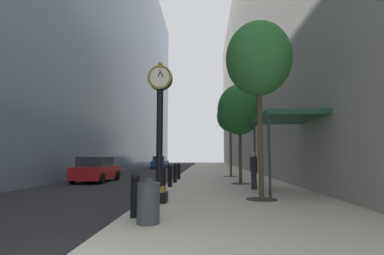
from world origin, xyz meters
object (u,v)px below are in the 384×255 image
object	(u,v)px
trash_bin	(148,200)
bollard_third	(163,179)
car_blue_near	(160,162)
street_tree_mid_far	(230,117)
bollard_nearest	(135,194)
bollard_fourth	(170,175)
bollard_fifth	(175,173)
street_clock	(160,124)
car_red_mid	(96,170)
bollard_sixth	(179,171)
pedestrian_walking	(254,169)
street_tree_mid_near	(239,110)
street_tree_near	(259,60)

from	to	relation	value
trash_bin	bollard_third	bearing A→B (deg)	94.72
bollard_third	car_blue_near	size ratio (longest dim) A/B	0.24
bollard_third	trash_bin	world-z (taller)	bollard_third
street_tree_mid_far	bollard_nearest	bearing A→B (deg)	-103.63
bollard_fourth	bollard_fifth	distance (m)	2.49
street_clock	car_blue_near	bearing A→B (deg)	98.59
bollard_nearest	car_red_mid	bearing A→B (deg)	114.52
bollard_sixth	street_clock	bearing A→B (deg)	-88.67
street_tree_mid_far	pedestrian_walking	distance (m)	9.76
car_blue_near	bollard_third	bearing A→B (deg)	-81.12
bollard_sixth	car_blue_near	world-z (taller)	car_blue_near
street_clock	street_tree_mid_near	bearing A→B (deg)	63.22
street_tree_near	car_red_mid	xyz separation A→B (m)	(-9.16, 8.57, -4.44)
trash_bin	pedestrian_walking	distance (m)	8.02
street_clock	street_tree_mid_near	world-z (taller)	street_tree_mid_near
bollard_nearest	car_blue_near	size ratio (longest dim) A/B	0.24
bollard_sixth	street_tree_near	world-z (taller)	street_tree_near
bollard_fourth	street_tree_near	world-z (taller)	street_tree_near
bollard_nearest	street_tree_mid_near	xyz separation A→B (m)	(3.77, 9.39, 3.63)
street_tree_mid_far	street_tree_mid_near	bearing A→B (deg)	-90.00
bollard_third	bollard_sixth	world-z (taller)	same
street_clock	street_tree_near	xyz separation A→B (m)	(3.53, 0.86, 2.48)
pedestrian_walking	car_blue_near	xyz separation A→B (m)	(-8.75, 28.67, -0.24)
street_tree_mid_near	car_blue_near	size ratio (longest dim) A/B	1.26
street_clock	bollard_fifth	size ratio (longest dim) A/B	4.34
bollard_fourth	street_tree_mid_far	bearing A→B (deg)	64.94
bollard_fourth	street_tree_mid_near	distance (m)	5.57
bollard_fifth	trash_bin	distance (m)	10.65
bollard_sixth	street_tree_near	distance (m)	10.93
street_tree_mid_far	car_blue_near	distance (m)	21.75
pedestrian_walking	car_blue_near	size ratio (longest dim) A/B	0.39
street_clock	car_red_mid	distance (m)	11.15
bollard_fifth	bollard_sixth	distance (m)	2.49
bollard_sixth	car_blue_near	distance (m)	23.19
bollard_nearest	bollard_fifth	bearing A→B (deg)	90.00
bollard_fifth	street_tree_near	world-z (taller)	street_tree_near
bollard_third	street_tree_near	size ratio (longest dim) A/B	0.17
bollard_fifth	street_clock	bearing A→B (deg)	-88.23
bollard_fifth	street_tree_near	xyz separation A→B (m)	(3.77, -6.72, 4.53)
street_tree_mid_near	car_red_mid	xyz separation A→B (m)	(-9.16, 2.43, -3.54)
bollard_fifth	car_blue_near	distance (m)	25.64
bollard_fourth	car_red_mid	size ratio (longest dim) A/B	0.25
bollard_fifth	car_blue_near	size ratio (longest dim) A/B	0.24
bollard_fourth	bollard_fifth	size ratio (longest dim) A/B	1.00
street_clock	bollard_nearest	world-z (taller)	street_clock
street_clock	street_tree_mid_near	distance (m)	8.00
street_tree_near	pedestrian_walking	xyz separation A→B (m)	(0.27, 3.25, -4.17)
bollard_sixth	car_blue_near	bearing A→B (deg)	101.74
pedestrian_walking	car_blue_near	bearing A→B (deg)	106.98
street_tree_mid_near	trash_bin	xyz separation A→B (m)	(-3.30, -10.06, -3.66)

